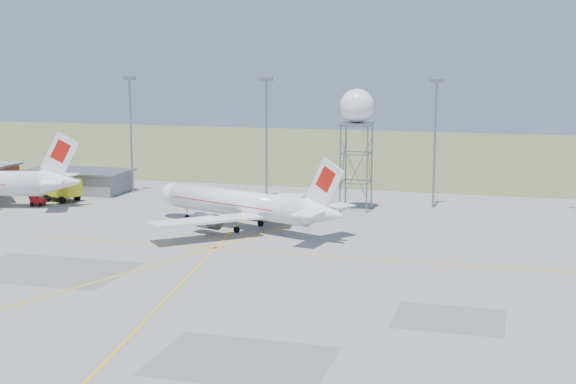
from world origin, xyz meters
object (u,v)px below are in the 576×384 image
(airliner_main, at_px, (241,204))
(radar_tower, at_px, (356,143))
(fire_truck, at_px, (55,189))
(baggage_tug, at_px, (38,202))

(airliner_main, height_order, radar_tower, radar_tower)
(airliner_main, bearing_deg, fire_truck, 2.87)
(radar_tower, distance_m, baggage_tug, 52.46)
(airliner_main, height_order, fire_truck, airliner_main)
(airliner_main, bearing_deg, baggage_tug, 10.12)
(airliner_main, bearing_deg, radar_tower, -104.30)
(radar_tower, xyz_separation_m, baggage_tug, (-50.49, -10.11, -10.03))
(baggage_tug, bearing_deg, airliner_main, -19.11)
(airliner_main, xyz_separation_m, baggage_tug, (-37.64, 7.64, -2.77))
(airliner_main, distance_m, fire_truck, 39.58)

